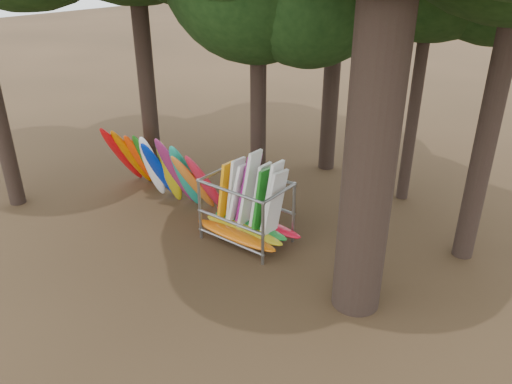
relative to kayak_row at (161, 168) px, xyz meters
The scene contains 3 objects.
ground 3.83m from the kayak_row, 21.08° to the right, with size 120.00×120.00×0.00m, color #47331E.
kayak_row is the anchor object (origin of this frame).
storage_rack 4.01m from the kayak_row, ahead, with size 3.23×1.58×2.87m.
Camera 1 is at (8.71, -9.10, 7.87)m, focal length 35.00 mm.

